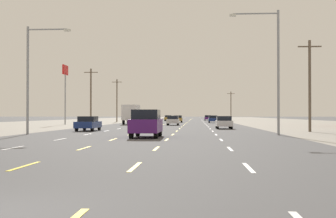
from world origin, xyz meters
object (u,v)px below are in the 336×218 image
(sedan_inner_left_distant_a, at_px, (168,118))
(pole_sign_left_row_2, at_px, (65,79))
(box_truck_far_left_far, at_px, (132,113))
(sedan_far_left_near, at_px, (88,123))
(sedan_far_right_distant_c, at_px, (208,118))
(sedan_far_left_distant_b, at_px, (156,118))
(streetlight_right_row_0, at_px, (273,63))
(sedan_center_turn_midfar, at_px, (173,120))
(sedan_center_turn_farthest, at_px, (178,119))
(sedan_far_right_mid, at_px, (224,122))
(suv_center_turn_nearest, at_px, (146,123))
(sedan_far_right_farther, at_px, (213,119))
(streetlight_left_row_0, at_px, (32,72))

(sedan_inner_left_distant_a, bearing_deg, pole_sign_left_row_2, -108.32)
(box_truck_far_left_far, height_order, pole_sign_left_row_2, pole_sign_left_row_2)
(sedan_far_left_near, xyz_separation_m, sedan_far_right_distant_c, (13.96, 79.47, 0.00))
(box_truck_far_left_far, relative_size, sedan_inner_left_distant_a, 1.60)
(sedan_far_left_distant_b, relative_size, streetlight_right_row_0, 0.45)
(sedan_center_turn_midfar, height_order, streetlight_right_row_0, streetlight_right_row_0)
(sedan_center_turn_farthest, xyz_separation_m, streetlight_right_row_0, (9.92, -57.28, 4.96))
(sedan_far_right_distant_c, distance_m, pole_sign_left_row_2, 57.70)
(sedan_far_right_mid, distance_m, sedan_center_turn_farthest, 42.06)
(sedan_center_turn_midfar, relative_size, sedan_center_turn_farthest, 1.00)
(suv_center_turn_nearest, relative_size, sedan_far_right_farther, 1.09)
(sedan_far_left_near, xyz_separation_m, pole_sign_left_row_2, (-10.59, 27.68, 6.77))
(sedan_far_right_farther, bearing_deg, sedan_inner_left_distant_a, 112.48)
(sedan_far_left_distant_b, distance_m, streetlight_right_row_0, 87.45)
(sedan_center_turn_farthest, relative_size, sedan_inner_left_distant_a, 1.00)
(sedan_far_right_farther, bearing_deg, sedan_center_turn_midfar, -108.54)
(streetlight_left_row_0, bearing_deg, pole_sign_left_row_2, 102.46)
(sedan_far_left_distant_b, distance_m, sedan_far_right_distant_c, 14.16)
(sedan_far_right_farther, bearing_deg, sedan_far_right_distant_c, 90.28)
(sedan_center_turn_midfar, xyz_separation_m, sedan_far_right_farther, (6.92, 20.62, 0.00))
(box_truck_far_left_far, xyz_separation_m, pole_sign_left_row_2, (-10.61, -2.43, 5.68))
(sedan_far_right_distant_c, bearing_deg, pole_sign_left_row_2, -115.37)
(streetlight_left_row_0, bearing_deg, box_truck_far_left_far, 86.05)
(sedan_inner_left_distant_a, relative_size, sedan_far_right_distant_c, 1.00)
(suv_center_turn_nearest, height_order, sedan_inner_left_distant_a, suv_center_turn_nearest)
(suv_center_turn_nearest, relative_size, pole_sign_left_row_2, 0.50)
(sedan_far_left_near, distance_m, streetlight_right_row_0, 19.47)
(sedan_inner_left_distant_a, distance_m, pole_sign_left_row_2, 45.70)
(sedan_inner_left_distant_a, bearing_deg, box_truck_far_left_far, -95.08)
(sedan_far_left_distant_b, xyz_separation_m, pole_sign_left_row_2, (-10.55, -49.67, 6.77))
(sedan_far_right_mid, bearing_deg, suv_center_turn_nearest, -108.79)
(sedan_far_right_mid, bearing_deg, box_truck_far_left_far, 121.67)
(box_truck_far_left_far, bearing_deg, sedan_far_right_farther, 46.90)
(sedan_far_right_farther, xyz_separation_m, sedan_far_right_distant_c, (-0.17, 34.27, 0.00))
(suv_center_turn_nearest, xyz_separation_m, sedan_center_turn_midfar, (-0.02, 36.85, -0.27))
(sedan_center_turn_farthest, height_order, streetlight_left_row_0, streetlight_left_row_0)
(sedan_center_turn_midfar, height_order, sedan_far_right_farther, same)
(sedan_far_right_farther, bearing_deg, pole_sign_left_row_2, -144.68)
(sedan_inner_left_distant_a, bearing_deg, streetlight_left_row_0, -94.53)
(box_truck_far_left_far, relative_size, sedan_far_left_distant_b, 1.60)
(sedan_far_left_near, xyz_separation_m, sedan_far_left_distant_b, (-0.04, 77.35, 0.00))
(streetlight_left_row_0, bearing_deg, sedan_far_right_mid, 43.59)
(streetlight_right_row_0, bearing_deg, box_truck_far_left_far, 113.74)
(suv_center_turn_nearest, distance_m, sedan_far_left_near, 14.25)
(sedan_far_left_near, relative_size, box_truck_far_left_far, 0.62)
(sedan_far_left_distant_b, distance_m, pole_sign_left_row_2, 51.23)
(sedan_center_turn_midfar, distance_m, pole_sign_left_row_2, 19.30)
(sedan_inner_left_distant_a, height_order, streetlight_right_row_0, streetlight_right_row_0)
(sedan_far_right_mid, relative_size, sedan_inner_left_distant_a, 1.00)
(box_truck_far_left_far, relative_size, pole_sign_left_row_2, 0.74)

